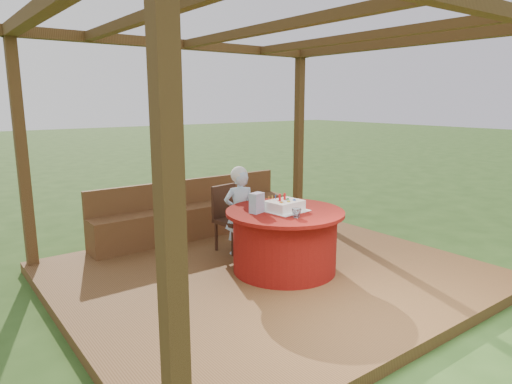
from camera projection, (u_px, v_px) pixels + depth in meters
ground at (269, 280)px, 5.28m from camera, size 60.00×60.00×0.00m
deck at (269, 275)px, 5.26m from camera, size 4.50×4.00×0.12m
pergola at (270, 65)px, 4.80m from camera, size 4.50×4.00×2.72m
bench at (195, 218)px, 6.55m from camera, size 3.00×0.42×0.80m
table at (285, 240)px, 5.19m from camera, size 1.33×1.33×0.71m
chair at (229, 215)px, 5.92m from camera, size 0.45×0.45×0.84m
elderly_woman at (239, 210)px, 5.70m from camera, size 0.45×0.37×1.13m
birthday_cake at (285, 205)px, 5.11m from camera, size 0.47×0.47×0.19m
gift_bag at (257, 203)px, 5.00m from camera, size 0.18×0.14×0.22m
drinking_glass at (296, 213)px, 4.81m from camera, size 0.11×0.11×0.10m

